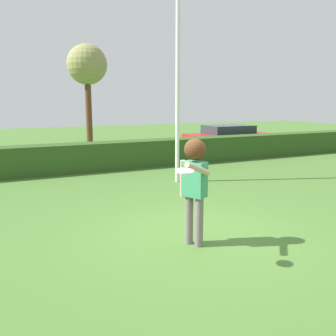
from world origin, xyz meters
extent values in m
plane|color=#466F2E|center=(0.00, 0.00, 0.00)|extent=(60.00, 60.00, 0.00)
cylinder|color=slate|center=(-0.22, -0.44, 0.42)|extent=(0.14, 0.14, 0.84)
cylinder|color=slate|center=(-0.31, -0.26, 0.42)|extent=(0.14, 0.14, 0.84)
cube|color=#388F62|center=(-0.27, -0.35, 1.13)|extent=(0.37, 0.44, 0.58)
cylinder|color=tan|center=(-0.41, -0.69, 1.37)|extent=(0.59, 0.36, 0.30)
cylinder|color=tan|center=(-0.38, -0.14, 1.11)|extent=(0.09, 0.09, 0.62)
sphere|color=tan|center=(-0.27, -0.35, 1.59)|extent=(0.22, 0.22, 0.22)
sphere|color=#4C2B17|center=(-0.27, -0.35, 1.62)|extent=(0.35, 0.35, 0.35)
cylinder|color=white|center=(-0.83, -1.07, 1.44)|extent=(0.25, 0.25, 0.05)
cylinder|color=silver|center=(1.71, 4.12, 3.35)|extent=(0.12, 0.12, 6.69)
cube|color=#2D4E1D|center=(0.00, 7.00, 0.48)|extent=(27.00, 0.90, 0.97)
cube|color=#B21E1E|center=(7.10, 9.21, 0.57)|extent=(4.25, 1.82, 0.55)
cube|color=#2D333D|center=(7.10, 9.21, 1.05)|extent=(2.24, 1.63, 0.40)
cylinder|color=black|center=(8.59, 10.02, 0.30)|extent=(0.60, 0.12, 0.60)
cylinder|color=black|center=(8.54, 8.32, 0.30)|extent=(0.60, 0.12, 0.60)
cylinder|color=black|center=(5.65, 10.10, 0.30)|extent=(0.60, 0.12, 0.60)
cylinder|color=black|center=(5.60, 8.40, 0.30)|extent=(0.60, 0.12, 0.60)
cylinder|color=brown|center=(1.63, 14.62, 1.63)|extent=(0.34, 0.34, 3.26)
sphere|color=#8E8D54|center=(1.63, 14.62, 4.34)|extent=(2.15, 2.15, 2.15)
camera|label=1|loc=(-3.17, -5.38, 2.38)|focal=38.79mm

